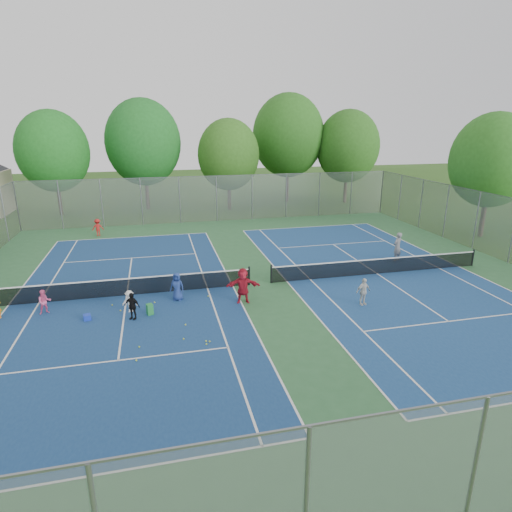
% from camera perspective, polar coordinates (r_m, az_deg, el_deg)
% --- Properties ---
extents(ground, '(120.00, 120.00, 0.00)m').
position_cam_1_polar(ground, '(23.33, 0.57, -3.76)').
color(ground, '#2A5119').
rests_on(ground, ground).
extents(court_pad, '(32.00, 32.00, 0.01)m').
position_cam_1_polar(court_pad, '(23.33, 0.57, -3.75)').
color(court_pad, '#2E6337').
rests_on(court_pad, ground).
extents(court_left, '(10.97, 23.77, 0.01)m').
position_cam_1_polar(court_left, '(22.79, -16.85, -5.04)').
color(court_left, navy).
rests_on(court_left, court_pad).
extents(court_right, '(10.97, 23.77, 0.01)m').
position_cam_1_polar(court_right, '(25.82, 15.84, -2.29)').
color(court_right, navy).
rests_on(court_right, court_pad).
extents(net_left, '(12.87, 0.10, 0.91)m').
position_cam_1_polar(net_left, '(22.63, -16.94, -4.01)').
color(net_left, black).
rests_on(net_left, ground).
extents(net_right, '(12.87, 0.10, 0.91)m').
position_cam_1_polar(net_right, '(25.68, 15.92, -1.37)').
color(net_right, black).
rests_on(net_right, ground).
extents(fence_north, '(32.00, 0.10, 4.00)m').
position_cam_1_polar(fence_north, '(38.02, -5.28, 7.62)').
color(fence_north, gray).
rests_on(fence_north, ground).
extents(fence_south, '(32.00, 0.10, 4.00)m').
position_cam_1_polar(fence_south, '(9.75, 26.68, -26.07)').
color(fence_south, gray).
rests_on(fence_south, ground).
extents(tree_nw, '(6.40, 6.40, 9.58)m').
position_cam_1_polar(tree_nw, '(44.06, -25.44, 12.50)').
color(tree_nw, '#443326').
rests_on(tree_nw, ground).
extents(tree_nl, '(7.20, 7.20, 10.69)m').
position_cam_1_polar(tree_nl, '(44.15, -14.80, 14.43)').
color(tree_nl, '#443326').
rests_on(tree_nl, ground).
extents(tree_nc, '(6.00, 6.00, 8.85)m').
position_cam_1_polar(tree_nc, '(42.83, -3.69, 13.33)').
color(tree_nc, '#443326').
rests_on(tree_nc, ground).
extents(tree_nr, '(7.60, 7.60, 11.42)m').
position_cam_1_polar(tree_nr, '(47.33, 4.32, 15.70)').
color(tree_nr, '#443326').
rests_on(tree_nr, ground).
extents(tree_ne, '(6.60, 6.60, 9.77)m').
position_cam_1_polar(tree_ne, '(47.69, 12.15, 14.09)').
color(tree_ne, '#443326').
rests_on(tree_ne, ground).
extents(tree_side_e, '(6.00, 6.00, 9.20)m').
position_cam_1_polar(tree_side_e, '(36.47, 28.95, 11.08)').
color(tree_side_e, '#443326').
rests_on(tree_side_e, ground).
extents(ball_crate, '(0.37, 0.37, 0.26)m').
position_cam_1_polar(ball_crate, '(20.63, -21.59, -7.61)').
color(ball_crate, '#1938C0').
rests_on(ball_crate, ground).
extents(ball_hopper, '(0.34, 0.34, 0.52)m').
position_cam_1_polar(ball_hopper, '(20.24, -13.97, -6.93)').
color(ball_hopper, green).
rests_on(ball_hopper, ground).
extents(student_b, '(0.68, 0.60, 1.16)m').
position_cam_1_polar(student_b, '(21.91, -26.37, -5.49)').
color(student_b, '#EE5C96').
rests_on(student_b, ground).
extents(student_c, '(0.77, 0.55, 1.07)m').
position_cam_1_polar(student_c, '(20.63, -16.47, -5.83)').
color(student_c, silver).
rests_on(student_c, ground).
extents(student_d, '(0.80, 0.63, 1.27)m').
position_cam_1_polar(student_d, '(19.86, -16.20, -6.43)').
color(student_d, black).
rests_on(student_d, ground).
extents(student_e, '(0.82, 0.69, 1.43)m').
position_cam_1_polar(student_e, '(21.39, -10.49, -4.03)').
color(student_e, navy).
rests_on(student_e, ground).
extents(student_f, '(1.69, 0.75, 1.76)m').
position_cam_1_polar(student_f, '(20.71, -1.75, -3.97)').
color(student_f, '#B0192B').
rests_on(student_f, ground).
extents(child_far_baseline, '(0.89, 0.53, 1.34)m').
position_cam_1_polar(child_far_baseline, '(35.18, -20.34, 3.58)').
color(child_far_baseline, red).
rests_on(child_far_baseline, ground).
extents(instructor, '(0.80, 0.69, 1.85)m').
position_cam_1_polar(instructor, '(28.36, 18.33, 1.17)').
color(instructor, gray).
rests_on(instructor, ground).
extents(teen_court_b, '(0.84, 0.48, 1.35)m').
position_cam_1_polar(teen_court_b, '(21.16, 14.10, -4.63)').
color(teen_court_b, silver).
rests_on(teen_court_b, ground).
extents(tennis_ball_0, '(0.07, 0.07, 0.07)m').
position_cam_1_polar(tennis_ball_0, '(21.02, -17.62, -6.99)').
color(tennis_ball_0, gold).
rests_on(tennis_ball_0, ground).
extents(tennis_ball_1, '(0.07, 0.07, 0.07)m').
position_cam_1_polar(tennis_ball_1, '(17.58, -6.67, -11.25)').
color(tennis_ball_1, '#CFEB36').
rests_on(tennis_ball_1, ground).
extents(tennis_ball_2, '(0.07, 0.07, 0.07)m').
position_cam_1_polar(tennis_ball_2, '(18.99, -9.38, -9.07)').
color(tennis_ball_2, '#E2ED37').
rests_on(tennis_ball_2, ground).
extents(tennis_ball_3, '(0.07, 0.07, 0.07)m').
position_cam_1_polar(tennis_ball_3, '(20.86, -13.65, -6.84)').
color(tennis_ball_3, '#ABC62E').
rests_on(tennis_ball_3, ground).
extents(tennis_ball_4, '(0.07, 0.07, 0.07)m').
position_cam_1_polar(tennis_ball_4, '(21.51, -13.37, -6.06)').
color(tennis_ball_4, '#CFD631').
rests_on(tennis_ball_4, ground).
extents(tennis_ball_5, '(0.07, 0.07, 0.07)m').
position_cam_1_polar(tennis_ball_5, '(16.79, -15.66, -13.30)').
color(tennis_ball_5, '#C5DF33').
rests_on(tennis_ball_5, ground).
extents(tennis_ball_6, '(0.07, 0.07, 0.07)m').
position_cam_1_polar(tennis_ball_6, '(21.77, -6.40, -5.38)').
color(tennis_ball_6, '#B3C32D').
rests_on(tennis_ball_6, ground).
extents(tennis_ball_7, '(0.07, 0.07, 0.07)m').
position_cam_1_polar(tennis_ball_7, '(21.75, -18.62, -6.26)').
color(tennis_ball_7, '#D0E134').
rests_on(tennis_ball_7, ground).
extents(tennis_ball_8, '(0.07, 0.07, 0.07)m').
position_cam_1_polar(tennis_ball_8, '(17.65, -15.30, -11.66)').
color(tennis_ball_8, '#A3C82E').
rests_on(tennis_ball_8, ground).
extents(tennis_ball_9, '(0.07, 0.07, 0.07)m').
position_cam_1_polar(tennis_ball_9, '(17.53, -6.19, -11.32)').
color(tennis_ball_9, '#C2D130').
rests_on(tennis_ball_9, ground).
extents(tennis_ball_10, '(0.07, 0.07, 0.07)m').
position_cam_1_polar(tennis_ball_10, '(17.35, -6.62, -11.65)').
color(tennis_ball_10, '#B5D130').
rests_on(tennis_ball_10, ground).
extents(tennis_ball_11, '(0.07, 0.07, 0.07)m').
position_cam_1_polar(tennis_ball_11, '(17.86, -9.62, -10.89)').
color(tennis_ball_11, '#B9CD2F').
rests_on(tennis_ball_11, ground).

